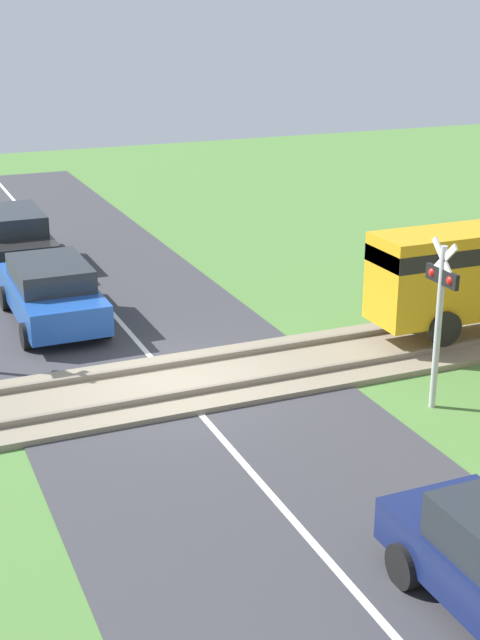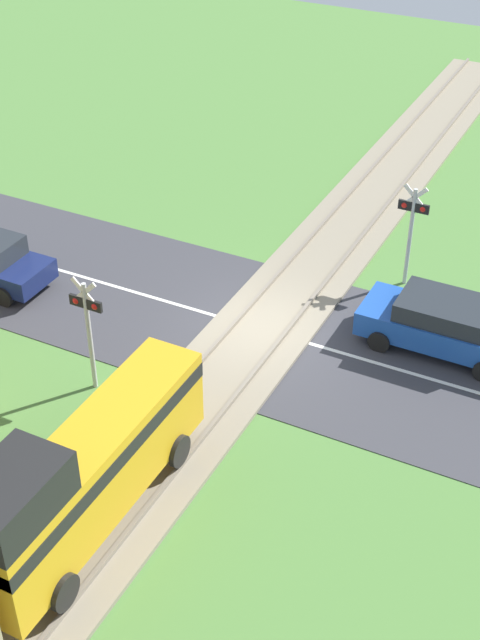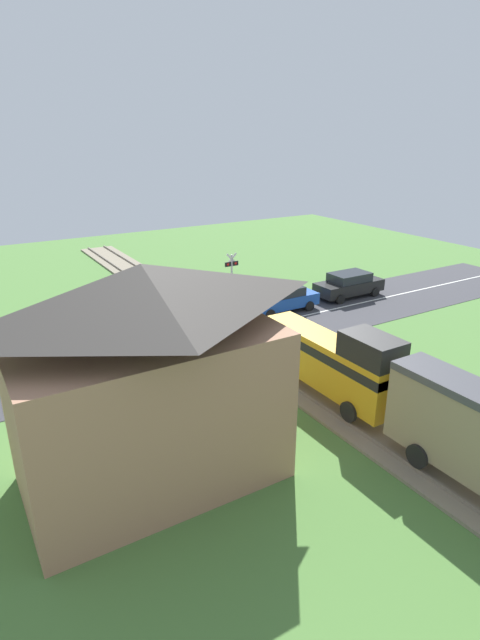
# 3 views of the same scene
# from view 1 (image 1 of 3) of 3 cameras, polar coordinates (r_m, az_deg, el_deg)

# --- Properties ---
(ground_plane) EXTENTS (60.00, 60.00, 0.00)m
(ground_plane) POSITION_cam_1_polar(r_m,az_deg,el_deg) (17.53, -4.12, -4.28)
(ground_plane) COLOR #4C7A38
(road_surface) EXTENTS (48.00, 6.40, 0.02)m
(road_surface) POSITION_cam_1_polar(r_m,az_deg,el_deg) (17.52, -4.12, -4.25)
(road_surface) COLOR #38383D
(road_surface) RESTS_ON ground_plane
(track_bed) EXTENTS (2.80, 48.00, 0.24)m
(track_bed) POSITION_cam_1_polar(r_m,az_deg,el_deg) (17.50, -4.13, -4.08)
(track_bed) COLOR gray
(track_bed) RESTS_ON ground_plane
(car_near_crossing) EXTENTS (4.34, 1.95, 1.49)m
(car_near_crossing) POSITION_cam_1_polar(r_m,az_deg,el_deg) (21.07, -11.97, 1.81)
(car_near_crossing) COLOR #1E4CA8
(car_near_crossing) RESTS_ON ground_plane
(car_behind_queue) EXTENTS (4.60, 1.95, 1.58)m
(car_behind_queue) POSITION_cam_1_polar(r_m,az_deg,el_deg) (26.11, -14.35, 5.18)
(car_behind_queue) COLOR black
(car_behind_queue) RESTS_ON ground_plane
(crossing_signal_east_approach) EXTENTS (0.90, 0.18, 3.20)m
(crossing_signal_east_approach) POSITION_cam_1_polar(r_m,az_deg,el_deg) (16.29, 12.69, 1.10)
(crossing_signal_east_approach) COLOR #B7B7B7
(crossing_signal_east_approach) RESTS_ON ground_plane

